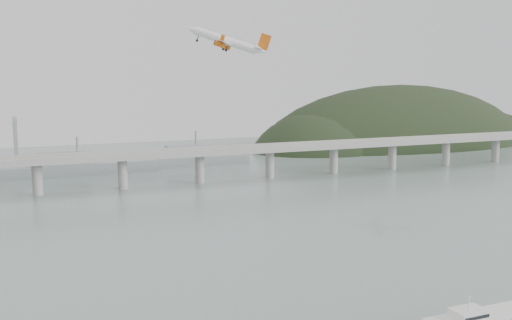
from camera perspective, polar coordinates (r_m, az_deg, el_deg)
name	(u,v)px	position (r m, az deg, el deg)	size (l,w,h in m)	color
ground	(318,287)	(207.03, 5.94, -11.98)	(900.00, 900.00, 0.00)	slate
bridge	(168,158)	(385.56, -8.40, 0.17)	(800.00, 22.00, 23.90)	gray
headland	(410,162)	(635.28, 14.42, -0.19)	(365.00, 155.00, 156.00)	black
airliner	(227,41)	(283.55, -2.76, 11.23)	(35.52, 34.31, 15.55)	white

